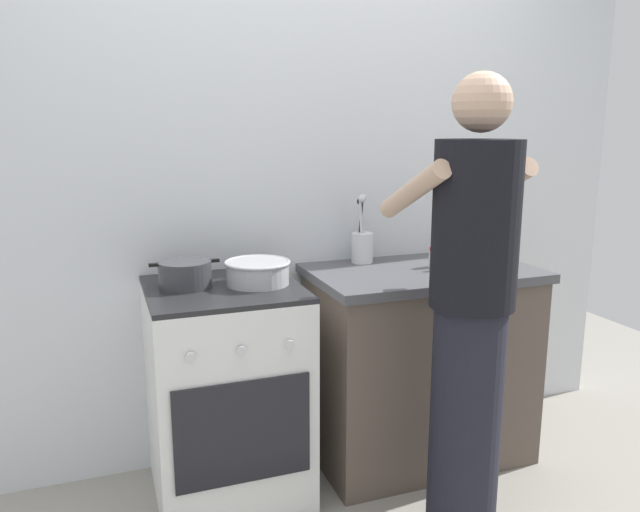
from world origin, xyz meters
name	(u,v)px	position (x,y,z in m)	size (l,w,h in m)	color
ground	(319,493)	(0.00, 0.00, 0.00)	(6.00, 6.00, 0.00)	gray
back_wall	(322,186)	(0.20, 0.50, 1.25)	(3.20, 0.10, 2.50)	silver
countertop	(419,363)	(0.55, 0.15, 0.45)	(1.00, 0.60, 0.90)	brown
stove_range	(227,392)	(-0.35, 0.15, 0.45)	(0.60, 0.62, 0.90)	white
pot	(185,274)	(-0.49, 0.19, 0.95)	(0.27, 0.21, 0.11)	#38383D
mixing_bowl	(258,271)	(-0.21, 0.14, 0.95)	(0.27, 0.27, 0.10)	#B7B7BC
utensil_crock	(362,244)	(0.35, 0.36, 0.99)	(0.10, 0.10, 0.32)	silver
spice_bottle	(434,257)	(0.61, 0.16, 0.94)	(0.04, 0.04, 0.09)	silver
oil_bottle	(470,246)	(0.76, 0.11, 1.00)	(0.06, 0.06, 0.23)	gold
person	(470,317)	(0.42, -0.42, 0.86)	(0.41, 0.50, 1.70)	black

